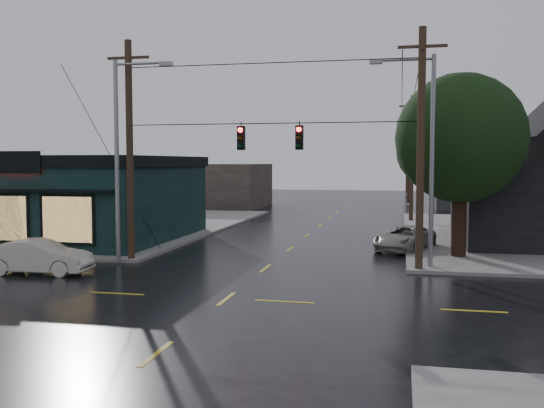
% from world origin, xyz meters
% --- Properties ---
extents(ground_plane, '(160.00, 160.00, 0.00)m').
position_xyz_m(ground_plane, '(0.00, 0.00, 0.00)').
color(ground_plane, black).
extents(sidewalk_nw, '(28.00, 28.00, 0.15)m').
position_xyz_m(sidewalk_nw, '(-20.00, 20.00, 0.07)').
color(sidewalk_nw, slate).
rests_on(sidewalk_nw, ground).
extents(pizza_shop, '(16.30, 12.34, 4.90)m').
position_xyz_m(pizza_shop, '(-15.00, 12.94, 2.56)').
color(pizza_shop, black).
rests_on(pizza_shop, ground).
extents(corner_tree, '(6.10, 6.10, 8.65)m').
position_xyz_m(corner_tree, '(8.44, 10.37, 5.71)').
color(corner_tree, black).
rests_on(corner_tree, ground).
extents(utility_pole_nw, '(2.00, 0.32, 10.15)m').
position_xyz_m(utility_pole_nw, '(-6.50, 6.50, 0.00)').
color(utility_pole_nw, '#332216').
rests_on(utility_pole_nw, ground).
extents(utility_pole_ne, '(2.00, 0.32, 10.15)m').
position_xyz_m(utility_pole_ne, '(6.50, 6.50, 0.00)').
color(utility_pole_ne, '#332216').
rests_on(utility_pole_ne, ground).
extents(utility_pole_far_a, '(2.00, 0.32, 9.65)m').
position_xyz_m(utility_pole_far_a, '(6.50, 28.00, 0.00)').
color(utility_pole_far_a, '#332216').
rests_on(utility_pole_far_a, ground).
extents(utility_pole_far_b, '(2.00, 0.32, 9.15)m').
position_xyz_m(utility_pole_far_b, '(6.50, 48.00, 0.00)').
color(utility_pole_far_b, '#332216').
rests_on(utility_pole_far_b, ground).
extents(utility_pole_far_c, '(2.00, 0.32, 9.15)m').
position_xyz_m(utility_pole_far_c, '(6.50, 68.00, 0.00)').
color(utility_pole_far_c, '#332216').
rests_on(utility_pole_far_c, ground).
extents(span_signal_assembly, '(13.00, 0.48, 1.23)m').
position_xyz_m(span_signal_assembly, '(0.10, 6.50, 5.70)').
color(span_signal_assembly, black).
rests_on(span_signal_assembly, ground).
extents(streetlight_nw, '(5.40, 0.30, 9.15)m').
position_xyz_m(streetlight_nw, '(-6.80, 5.80, 0.00)').
color(streetlight_nw, gray).
rests_on(streetlight_nw, ground).
extents(streetlight_ne, '(5.40, 0.30, 9.15)m').
position_xyz_m(streetlight_ne, '(7.00, 7.20, 0.00)').
color(streetlight_ne, gray).
rests_on(streetlight_ne, ground).
extents(bg_building_west, '(12.00, 10.00, 4.40)m').
position_xyz_m(bg_building_west, '(-14.00, 40.00, 2.20)').
color(bg_building_west, '#332A25').
rests_on(bg_building_west, ground).
extents(bg_building_east, '(14.00, 12.00, 5.60)m').
position_xyz_m(bg_building_east, '(16.00, 45.00, 2.80)').
color(bg_building_east, '#2B2C31').
rests_on(bg_building_east, ground).
extents(sedan_cream, '(4.45, 1.90, 1.43)m').
position_xyz_m(sedan_cream, '(-8.87, 2.78, 0.71)').
color(sedan_cream, beige).
rests_on(sedan_cream, ground).
extents(suv_silver, '(3.64, 5.09, 1.29)m').
position_xyz_m(suv_silver, '(5.95, 12.76, 0.64)').
color(suv_silver, '#9D9B91').
rests_on(suv_silver, ground).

